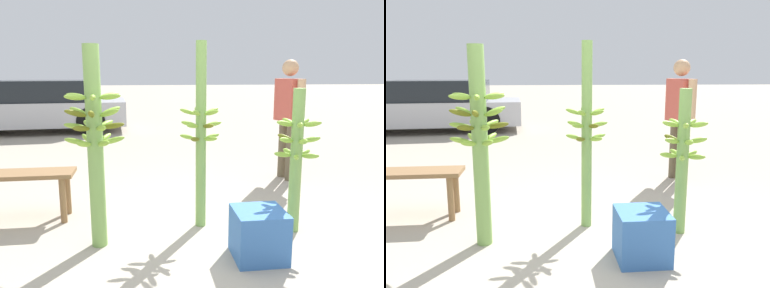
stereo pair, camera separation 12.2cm
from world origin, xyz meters
TOP-DOWN VIEW (x-y plane):
  - ground_plane at (0.00, 0.00)m, footprint 80.00×80.00m
  - banana_stalk_left at (-0.87, 0.23)m, footprint 0.47×0.47m
  - banana_stalk_center at (0.01, 0.52)m, footprint 0.38×0.38m
  - banana_stalk_right at (0.81, 0.30)m, footprint 0.39×0.39m
  - vendor_person at (1.37, 1.92)m, footprint 0.26×0.64m
  - market_bench at (-1.69, 0.86)m, footprint 1.06×0.34m
  - parked_car at (-2.98, 6.60)m, footprint 4.30×2.11m
  - produce_crate at (0.35, -0.14)m, footprint 0.38×0.38m

SIDE VIEW (x-z plane):
  - ground_plane at x=0.00m, z-range 0.00..0.00m
  - produce_crate at x=0.35m, z-range 0.00..0.38m
  - market_bench at x=-1.69m, z-range 0.14..0.61m
  - parked_car at x=-2.98m, z-range -0.01..1.20m
  - banana_stalk_right at x=0.81m, z-range 0.05..1.31m
  - banana_stalk_center at x=0.01m, z-range 0.02..1.68m
  - banana_stalk_left at x=-0.87m, z-range 0.06..1.66m
  - vendor_person at x=1.37m, z-range 0.14..1.69m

